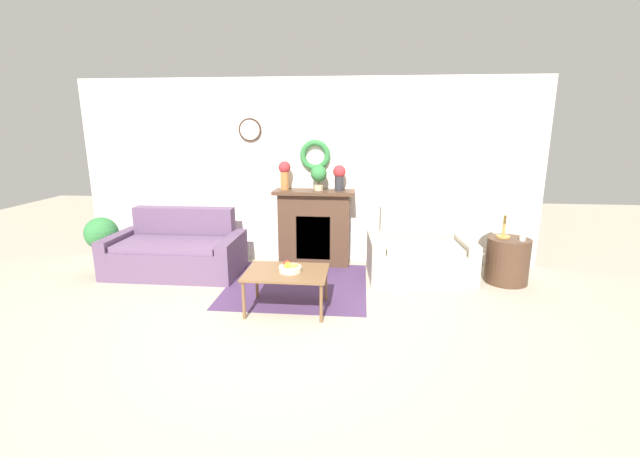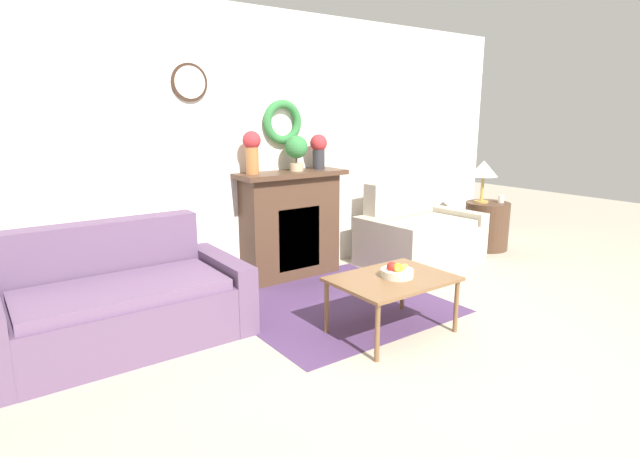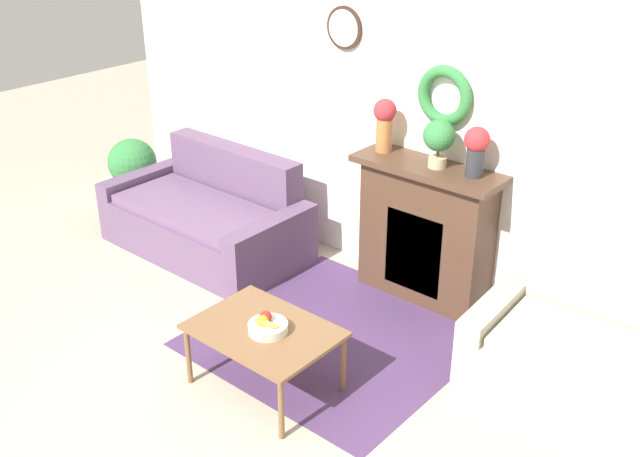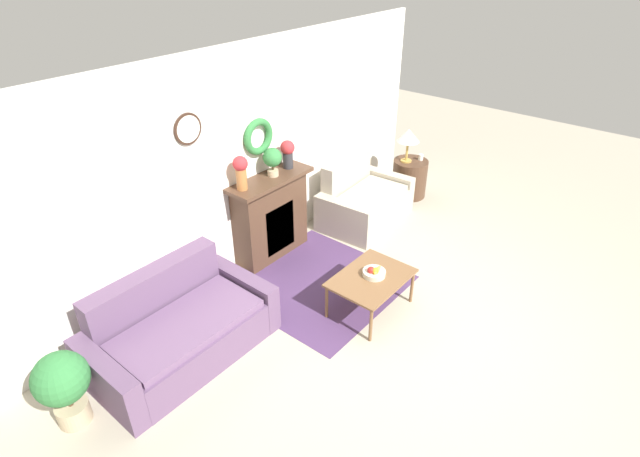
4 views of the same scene
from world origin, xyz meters
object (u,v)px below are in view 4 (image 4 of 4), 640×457
object	(u,v)px
loveseat_right	(363,201)
coffee_table	(371,280)
side_table_by_loveseat	(409,178)
vase_on_mantel_right	(288,152)
potted_plant_on_mantel	(272,159)
potted_plant_floor_by_couch	(63,383)
mug	(421,157)
couch_left	(179,329)
table_lamp	(408,136)
vase_on_mantel_left	(241,170)
fireplace	(271,216)
fruit_bowl	(374,272)

from	to	relation	value
loveseat_right	coffee_table	bearing A→B (deg)	-146.19
side_table_by_loveseat	vase_on_mantel_right	xyz separation A→B (m)	(-2.26, 0.53, 1.03)
potted_plant_on_mantel	potted_plant_floor_by_couch	world-z (taller)	potted_plant_on_mantel
loveseat_right	mug	world-z (taller)	loveseat_right
side_table_by_loveseat	potted_plant_on_mantel	bearing A→B (deg)	168.72
couch_left	table_lamp	xyz separation A→B (m)	(4.45, 0.08, 0.71)
couch_left	loveseat_right	distance (m)	3.38
mug	vase_on_mantel_left	world-z (taller)	vase_on_mantel_left
vase_on_mantel_right	potted_plant_floor_by_couch	bearing A→B (deg)	-171.52
vase_on_mantel_right	potted_plant_floor_by_couch	xyz separation A→B (m)	(-3.38, -0.50, -0.86)
vase_on_mantel_left	potted_plant_on_mantel	bearing A→B (deg)	-2.30
mug	table_lamp	bearing A→B (deg)	141.84
fireplace	table_lamp	distance (m)	2.63
loveseat_right	table_lamp	world-z (taller)	table_lamp
side_table_by_loveseat	vase_on_mantel_left	bearing A→B (deg)	170.16
side_table_by_loveseat	fruit_bowl	bearing A→B (deg)	-157.25
couch_left	coffee_table	world-z (taller)	couch_left
potted_plant_on_mantel	vase_on_mantel_right	bearing A→B (deg)	3.89
mug	vase_on_mantel_left	bearing A→B (deg)	168.86
fireplace	vase_on_mantel_right	xyz separation A→B (m)	(0.36, 0.01, 0.76)
fruit_bowl	vase_on_mantel_right	bearing A→B (deg)	74.77
side_table_by_loveseat	potted_plant_floor_by_couch	distance (m)	5.64
loveseat_right	fruit_bowl	xyz separation A→B (m)	(-1.58, -1.25, 0.19)
loveseat_right	potted_plant_on_mantel	xyz separation A→B (m)	(-1.42, 0.40, 1.03)
vase_on_mantel_right	potted_plant_on_mantel	xyz separation A→B (m)	(-0.29, -0.02, 0.01)
table_lamp	vase_on_mantel_left	bearing A→B (deg)	170.96
loveseat_right	fruit_bowl	size ratio (longest dim) A/B	5.58
loveseat_right	vase_on_mantel_left	size ratio (longest dim) A/B	3.44
vase_on_mantel_right	mug	bearing A→B (deg)	-14.70
couch_left	side_table_by_loveseat	bearing A→B (deg)	0.56
table_lamp	vase_on_mantel_right	distance (m)	2.26
table_lamp	potted_plant_floor_by_couch	distance (m)	5.60
potted_plant_floor_by_couch	mug	bearing A→B (deg)	-1.20
couch_left	potted_plant_on_mantel	bearing A→B (deg)	15.45
mug	loveseat_right	bearing A→B (deg)	170.71
mug	fireplace	bearing A→B (deg)	167.28
fireplace	side_table_by_loveseat	size ratio (longest dim) A/B	1.95
couch_left	vase_on_mantel_left	bearing A→B (deg)	20.93
fruit_bowl	mug	world-z (taller)	mug
side_table_by_loveseat	mug	world-z (taller)	mug
fruit_bowl	table_lamp	xyz separation A→B (m)	(2.64, 1.19, 0.52)
vase_on_mantel_left	fireplace	bearing A→B (deg)	-0.73
loveseat_right	mug	xyz separation A→B (m)	(1.25, -0.21, 0.34)
loveseat_right	mug	distance (m)	1.31
table_lamp	vase_on_mantel_right	bearing A→B (deg)	167.77
couch_left	vase_on_mantel_right	world-z (taller)	vase_on_mantel_right
fireplace	coffee_table	xyz separation A→B (m)	(-0.13, -1.65, -0.15)
fruit_bowl	mug	distance (m)	3.02
fruit_bowl	potted_plant_on_mantel	size ratio (longest dim) A/B	0.71
potted_plant_on_mantel	mug	bearing A→B (deg)	-12.73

